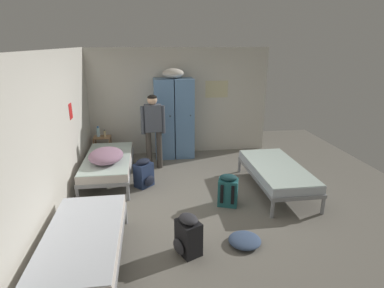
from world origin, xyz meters
TOP-DOWN VIEW (x-y plane):
  - ground_plane at (0.00, 0.00)m, footprint 8.24×8.24m
  - room_backdrop at (-1.16, 1.19)m, footprint 4.32×5.21m
  - locker_bank at (-0.14, 2.30)m, footprint 0.90×0.55m
  - shelf_unit at (-1.80, 2.23)m, footprint 0.38×0.30m
  - bed_right at (1.55, 0.20)m, footprint 0.90×1.90m
  - bed_left_rear at (-1.55, 1.08)m, footprint 0.90×1.90m
  - bed_left_front at (-1.55, -1.49)m, footprint 0.90×1.90m
  - bedding_heap at (-1.54, 0.82)m, footprint 0.63×0.80m
  - person_traveler at (-0.64, 1.59)m, footprint 0.51×0.23m
  - water_bottle at (-1.88, 2.25)m, footprint 0.08×0.08m
  - lotion_bottle at (-1.73, 2.19)m, footprint 0.05×0.05m
  - backpack_black at (-0.28, -1.40)m, footprint 0.40×0.39m
  - backpack_teal at (0.54, -0.21)m, footprint 0.38×0.40m
  - backpack_navy at (-0.85, 0.70)m, footprint 0.42×0.42m
  - clothes_pile_denim at (0.51, -1.31)m, footprint 0.44×0.44m

SIDE VIEW (x-z plane):
  - ground_plane at x=0.00m, z-range 0.00..0.00m
  - clothes_pile_denim at x=0.51m, z-range 0.00..0.11m
  - backpack_black at x=-0.28m, z-range -0.02..0.53m
  - backpack_teal at x=0.54m, z-range -0.02..0.53m
  - backpack_navy at x=-0.85m, z-range -0.02..0.53m
  - shelf_unit at x=-1.80m, z-range 0.06..0.63m
  - bed_right at x=1.55m, z-range 0.14..0.63m
  - bed_left_rear at x=-1.55m, z-range 0.14..0.63m
  - bed_left_front at x=-1.55m, z-range 0.14..0.63m
  - bedding_heap at x=-1.54m, z-range 0.49..0.73m
  - lotion_bottle at x=-1.73m, z-range 0.56..0.74m
  - water_bottle at x=-1.88m, z-range 0.56..0.80m
  - person_traveler at x=-0.64m, z-range 0.17..1.77m
  - locker_bank at x=-0.14m, z-range -0.07..2.00m
  - room_backdrop at x=-1.16m, z-range 0.00..2.52m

